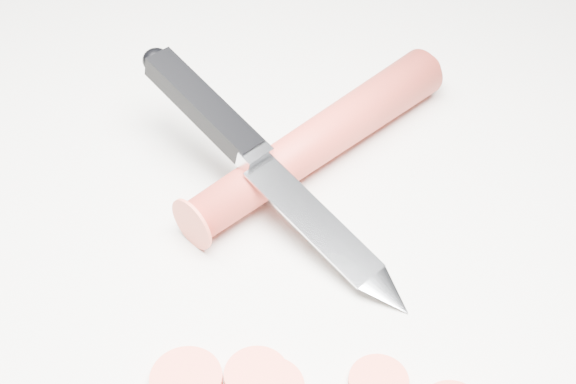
{
  "coord_description": "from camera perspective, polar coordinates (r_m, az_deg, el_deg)",
  "views": [
    {
      "loc": [
        -0.0,
        -0.28,
        0.36
      ],
      "look_at": [
        -0.01,
        0.06,
        0.02
      ],
      "focal_mm": 50.0,
      "sensor_mm": 36.0,
      "label": 1
    }
  ],
  "objects": [
    {
      "name": "carrot_slice_5",
      "position": [
        0.42,
        -2.25,
        -12.97
      ],
      "size": [
        0.03,
        0.03,
        0.01
      ],
      "primitive_type": "cylinder",
      "color": "#E6523C",
      "rests_on": "ground"
    },
    {
      "name": "ground",
      "position": [
        0.46,
        0.74,
        -7.15
      ],
      "size": [
        2.4,
        2.4,
        0.0
      ],
      "primitive_type": "plane",
      "color": "beige",
      "rests_on": "ground"
    },
    {
      "name": "carrot_slice_2",
      "position": [
        0.42,
        6.46,
        -13.27
      ],
      "size": [
        0.03,
        0.03,
        0.01
      ],
      "primitive_type": "cylinder",
      "color": "#E6523C",
      "rests_on": "ground"
    },
    {
      "name": "carrot",
      "position": [
        0.52,
        2.27,
        3.74
      ],
      "size": [
        0.17,
        0.17,
        0.03
      ],
      "primitive_type": "cylinder",
      "rotation": [
        1.57,
        0.0,
        -0.78
      ],
      "color": "red",
      "rests_on": "ground"
    },
    {
      "name": "kitchen_knife",
      "position": [
        0.48,
        -1.33,
        1.74
      ],
      "size": [
        0.18,
        0.18,
        0.07
      ],
      "primitive_type": null,
      "color": "silver",
      "rests_on": "ground"
    },
    {
      "name": "carrot_slice_1",
      "position": [
        0.42,
        -7.25,
        -13.11
      ],
      "size": [
        0.04,
        0.04,
        0.01
      ],
      "primitive_type": "cylinder",
      "color": "#E6523C",
      "rests_on": "ground"
    }
  ]
}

